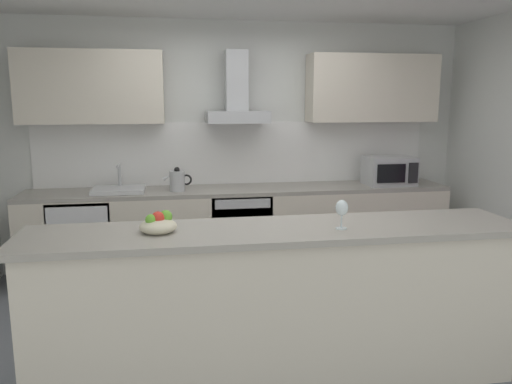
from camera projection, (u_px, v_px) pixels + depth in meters
The scene contains 14 objects.
ground at pixel (267, 337), 3.84m from camera, with size 5.90×4.59×0.02m, color slate.
wall_back at pixel (236, 146), 5.40m from camera, with size 5.90×0.12×2.60m, color silver.
backsplash_tile at pixel (237, 153), 5.35m from camera, with size 4.16×0.02×0.66m, color white.
counter_back at pixel (241, 231), 5.19m from camera, with size 4.31×0.60×0.90m.
counter_island at pixel (278, 306), 3.13m from camera, with size 3.08×0.64×1.02m.
upper_cabinets at pixel (238, 88), 5.07m from camera, with size 4.25×0.32×0.70m.
oven at pixel (239, 230), 5.16m from camera, with size 0.60×0.62×0.80m.
refrigerator at pixel (84, 241), 4.91m from camera, with size 0.58×0.60×0.85m.
microwave at pixel (389, 171), 5.28m from camera, with size 0.50×0.38×0.30m.
sink at pixel (119, 189), 4.89m from camera, with size 0.50×0.40×0.26m.
kettle at pixel (177, 180), 4.93m from camera, with size 0.29×0.15×0.24m.
range_hood at pixel (237, 100), 5.04m from camera, with size 0.62×0.45×0.72m.
wine_glass at pixel (342, 209), 2.99m from camera, with size 0.08×0.08×0.18m.
fruit_bowl at pixel (158, 224), 2.93m from camera, with size 0.22×0.22×0.13m.
Camera 1 is at (-0.67, -3.51, 1.78)m, focal length 35.01 mm.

